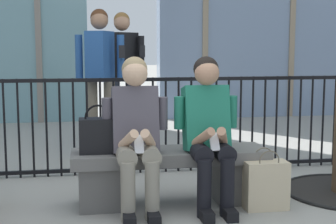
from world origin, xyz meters
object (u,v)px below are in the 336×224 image
bystander_further_back (100,72)px  shopping_bag (266,185)px  seated_person_companion (208,127)px  handbag_on_bench (98,135)px  bystander_at_railing (122,70)px  stone_bench (170,171)px  seated_person_with_phone (136,129)px

bystander_further_back → shopping_bag: bearing=-59.1°
seated_person_companion → bystander_further_back: bearing=112.4°
handbag_on_bench → bystander_at_railing: bearing=81.0°
stone_bench → handbag_on_bench: size_ratio=4.14×
handbag_on_bench → shopping_bag: handbag_on_bench is taller
bystander_at_railing → bystander_further_back: (-0.29, -0.52, 0.00)m
stone_bench → handbag_on_bench: (-0.58, -0.01, 0.32)m
handbag_on_bench → bystander_further_back: bearing=87.5°
seated_person_companion → handbag_on_bench: bearing=172.2°
seated_person_with_phone → shopping_bag: size_ratio=2.48×
shopping_bag → bystander_further_back: bystander_further_back is taller
bystander_further_back → stone_bench: bearing=-74.3°
seated_person_companion → bystander_further_back: 2.11m
seated_person_with_phone → shopping_bag: bearing=-7.6°
shopping_bag → handbag_on_bench: bearing=169.0°
seated_person_companion → bystander_further_back: (-0.79, 1.92, 0.35)m
seated_person_companion → handbag_on_bench: (-0.87, 0.12, -0.06)m
bystander_at_railing → bystander_further_back: same height
bystander_at_railing → seated_person_companion: bearing=-78.4°
seated_person_companion → handbag_on_bench: size_ratio=3.13×
seated_person_companion → seated_person_with_phone: bearing=180.0°
handbag_on_bench → bystander_further_back: 1.85m
bystander_at_railing → seated_person_with_phone: bearing=-91.8°
stone_bench → seated_person_with_phone: bearing=-156.0°
seated_person_with_phone → bystander_at_railing: bearing=88.2°
bystander_at_railing → stone_bench: bearing=-84.8°
stone_bench → bystander_at_railing: 2.43m
shopping_bag → seated_person_with_phone: bearing=172.4°
shopping_bag → bystander_further_back: 2.53m
seated_person_companion → bystander_further_back: size_ratio=0.71×
stone_bench → seated_person_companion: seated_person_companion is taller
stone_bench → shopping_bag: shopping_bag is taller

